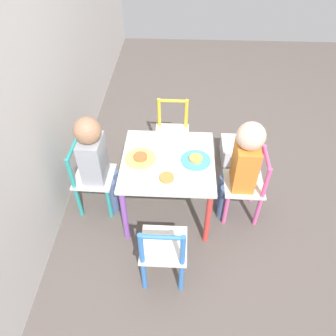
{
  "coord_description": "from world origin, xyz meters",
  "views": [
    {
      "loc": [
        -1.51,
        -0.07,
        1.86
      ],
      "look_at": [
        0.0,
        0.0,
        0.4
      ],
      "focal_mm": 35.0,
      "sensor_mm": 36.0,
      "label": 1
    }
  ],
  "objects_px": {
    "chair_yellow": "(172,135)",
    "plate_back": "(140,158)",
    "plate_front": "(196,160)",
    "child_front": "(242,163)",
    "chair_teal": "(91,179)",
    "chair_pink": "(246,186)",
    "kids_table": "(168,168)",
    "child_back": "(96,157)",
    "plate_left": "(167,179)",
    "storage_bin": "(232,150)",
    "chair_blue": "(163,251)"
  },
  "relations": [
    {
      "from": "chair_yellow",
      "to": "plate_back",
      "type": "xyz_separation_m",
      "value": [
        -0.52,
        0.18,
        0.22
      ]
    },
    {
      "from": "plate_front",
      "to": "child_front",
      "type": "bearing_deg",
      "value": -91.21
    },
    {
      "from": "chair_teal",
      "to": "chair_pink",
      "type": "xyz_separation_m",
      "value": [
        -0.02,
        -1.05,
        0.0
      ]
    },
    {
      "from": "kids_table",
      "to": "plate_back",
      "type": "bearing_deg",
      "value": 90.0
    },
    {
      "from": "chair_pink",
      "to": "plate_back",
      "type": "height_order",
      "value": "chair_pink"
    },
    {
      "from": "chair_teal",
      "to": "plate_front",
      "type": "bearing_deg",
      "value": -89.6
    },
    {
      "from": "chair_pink",
      "to": "plate_back",
      "type": "relative_size",
      "value": 2.72
    },
    {
      "from": "plate_front",
      "to": "chair_yellow",
      "type": "bearing_deg",
      "value": 17.71
    },
    {
      "from": "child_front",
      "to": "child_back",
      "type": "bearing_deg",
      "value": -90.42
    },
    {
      "from": "plate_left",
      "to": "child_front",
      "type": "bearing_deg",
      "value": -70.13
    },
    {
      "from": "child_back",
      "to": "plate_left",
      "type": "height_order",
      "value": "child_back"
    },
    {
      "from": "kids_table",
      "to": "chair_teal",
      "type": "xyz_separation_m",
      "value": [
        0.01,
        0.52,
        -0.14
      ]
    },
    {
      "from": "plate_back",
      "to": "plate_front",
      "type": "bearing_deg",
      "value": -90.0
    },
    {
      "from": "chair_yellow",
      "to": "storage_bin",
      "type": "xyz_separation_m",
      "value": [
        0.05,
        -0.5,
        -0.19
      ]
    },
    {
      "from": "kids_table",
      "to": "chair_yellow",
      "type": "relative_size",
      "value": 1.1
    },
    {
      "from": "chair_pink",
      "to": "chair_yellow",
      "type": "relative_size",
      "value": 1.0
    },
    {
      "from": "chair_blue",
      "to": "storage_bin",
      "type": "xyz_separation_m",
      "value": [
        1.1,
        -0.51,
        -0.19
      ]
    },
    {
      "from": "chair_blue",
      "to": "child_back",
      "type": "height_order",
      "value": "child_back"
    },
    {
      "from": "chair_pink",
      "to": "child_back",
      "type": "xyz_separation_m",
      "value": [
        0.02,
        0.99,
        0.2
      ]
    },
    {
      "from": "chair_pink",
      "to": "child_front",
      "type": "bearing_deg",
      "value": -90.0
    },
    {
      "from": "child_front",
      "to": "storage_bin",
      "type": "distance_m",
      "value": 0.71
    },
    {
      "from": "child_front",
      "to": "plate_back",
      "type": "relative_size",
      "value": 3.96
    },
    {
      "from": "kids_table",
      "to": "plate_left",
      "type": "xyz_separation_m",
      "value": [
        -0.17,
        0.0,
        0.08
      ]
    },
    {
      "from": "chair_blue",
      "to": "plate_front",
      "type": "height_order",
      "value": "chair_blue"
    },
    {
      "from": "chair_blue",
      "to": "plate_left",
      "type": "bearing_deg",
      "value": -90.11
    },
    {
      "from": "plate_left",
      "to": "chair_blue",
      "type": "bearing_deg",
      "value": 179.68
    },
    {
      "from": "child_back",
      "to": "plate_left",
      "type": "relative_size",
      "value": 3.91
    },
    {
      "from": "chair_teal",
      "to": "storage_bin",
      "type": "bearing_deg",
      "value": -59.66
    },
    {
      "from": "kids_table",
      "to": "child_back",
      "type": "relative_size",
      "value": 0.77
    },
    {
      "from": "kids_table",
      "to": "chair_yellow",
      "type": "xyz_separation_m",
      "value": [
        0.52,
        -0.01,
        -0.14
      ]
    },
    {
      "from": "kids_table",
      "to": "chair_teal",
      "type": "bearing_deg",
      "value": 88.41
    },
    {
      "from": "child_front",
      "to": "plate_front",
      "type": "xyz_separation_m",
      "value": [
        0.01,
        0.29,
        0.01
      ]
    },
    {
      "from": "storage_bin",
      "to": "chair_pink",
      "type": "bearing_deg",
      "value": -178.04
    },
    {
      "from": "chair_teal",
      "to": "plate_left",
      "type": "bearing_deg",
      "value": -108.19
    },
    {
      "from": "chair_teal",
      "to": "plate_front",
      "type": "height_order",
      "value": "chair_teal"
    },
    {
      "from": "chair_pink",
      "to": "child_front",
      "type": "relative_size",
      "value": 0.69
    },
    {
      "from": "plate_front",
      "to": "plate_back",
      "type": "bearing_deg",
      "value": 90.0
    },
    {
      "from": "kids_table",
      "to": "plate_left",
      "type": "distance_m",
      "value": 0.19
    },
    {
      "from": "kids_table",
      "to": "chair_pink",
      "type": "relative_size",
      "value": 1.1
    },
    {
      "from": "child_back",
      "to": "storage_bin",
      "type": "xyz_separation_m",
      "value": [
        0.57,
        -0.97,
        -0.39
      ]
    },
    {
      "from": "child_front",
      "to": "plate_left",
      "type": "xyz_separation_m",
      "value": [
        -0.17,
        0.46,
        0.01
      ]
    },
    {
      "from": "chair_teal",
      "to": "child_front",
      "type": "relative_size",
      "value": 0.69
    },
    {
      "from": "plate_back",
      "to": "plate_left",
      "type": "height_order",
      "value": "same"
    },
    {
      "from": "chair_blue",
      "to": "plate_front",
      "type": "xyz_separation_m",
      "value": [
        0.52,
        -0.18,
        0.22
      ]
    },
    {
      "from": "chair_blue",
      "to": "child_front",
      "type": "distance_m",
      "value": 0.73
    },
    {
      "from": "child_back",
      "to": "plate_back",
      "type": "height_order",
      "value": "child_back"
    },
    {
      "from": "chair_yellow",
      "to": "plate_front",
      "type": "distance_m",
      "value": 0.59
    },
    {
      "from": "kids_table",
      "to": "child_back",
      "type": "bearing_deg",
      "value": 88.41
    },
    {
      "from": "child_front",
      "to": "plate_left",
      "type": "height_order",
      "value": "child_front"
    },
    {
      "from": "chair_teal",
      "to": "child_front",
      "type": "bearing_deg",
      "value": -89.61
    }
  ]
}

